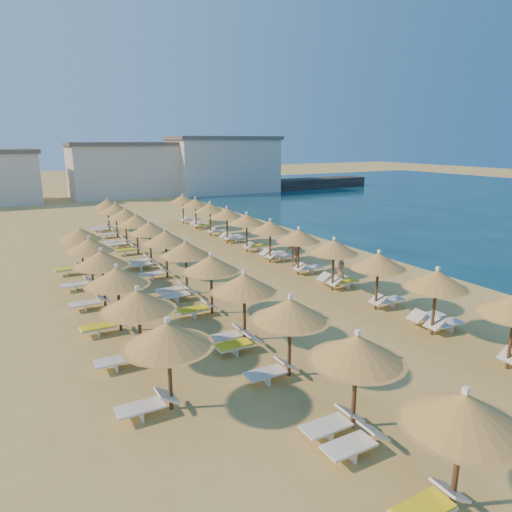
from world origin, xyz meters
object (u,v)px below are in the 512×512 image
beachgoer_c (294,252)px  parasol_row_east (284,232)px  jetty (285,185)px  beachgoer_a (341,271)px  parasol_row_west (175,244)px

beachgoer_c → parasol_row_east: bearing=-141.8°
jetty → parasol_row_east: parasol_row_east is taller
beachgoer_a → parasol_row_east: bearing=-166.7°
parasol_row_east → beachgoer_c: 1.72m
parasol_row_east → beachgoer_c: bearing=14.6°
beachgoer_a → beachgoer_c: 4.56m
parasol_row_east → beachgoer_c: (0.95, 0.25, -1.42)m
parasol_row_east → parasol_row_west: bearing=180.0°
parasol_row_west → beachgoer_a: bearing=-29.5°
jetty → parasol_row_west: size_ratio=0.80×
parasol_row_east → jetty: bearing=57.7°
jetty → parasol_row_west: bearing=-131.0°
parasol_row_west → beachgoer_a: (7.61, -4.31, -1.44)m
parasol_row_east → parasol_row_west: same height
beachgoer_c → parasol_row_west: bearing=-154.6°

